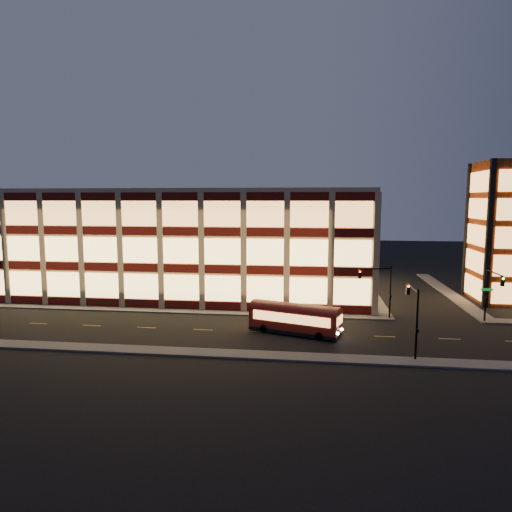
# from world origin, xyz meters

# --- Properties ---
(ground) EXTENTS (200.00, 200.00, 0.00)m
(ground) POSITION_xyz_m (0.00, 0.00, 0.00)
(ground) COLOR black
(ground) RESTS_ON ground
(sidewalk_office_south) EXTENTS (54.00, 2.00, 0.15)m
(sidewalk_office_south) POSITION_xyz_m (-3.00, 1.00, 0.07)
(sidewalk_office_south) COLOR #514F4C
(sidewalk_office_south) RESTS_ON ground
(sidewalk_office_east) EXTENTS (2.00, 30.00, 0.15)m
(sidewalk_office_east) POSITION_xyz_m (23.00, 17.00, 0.07)
(sidewalk_office_east) COLOR #514F4C
(sidewalk_office_east) RESTS_ON ground
(sidewalk_tower_west) EXTENTS (2.00, 30.00, 0.15)m
(sidewalk_tower_west) POSITION_xyz_m (34.00, 17.00, 0.07)
(sidewalk_tower_west) COLOR #514F4C
(sidewalk_tower_west) RESTS_ON ground
(sidewalk_near) EXTENTS (100.00, 2.00, 0.15)m
(sidewalk_near) POSITION_xyz_m (0.00, -13.00, 0.07)
(sidewalk_near) COLOR #514F4C
(sidewalk_near) RESTS_ON ground
(office_building) EXTENTS (50.45, 30.45, 14.50)m
(office_building) POSITION_xyz_m (-2.91, 16.91, 7.25)
(office_building) COLOR tan
(office_building) RESTS_ON ground
(stair_tower) EXTENTS (8.60, 8.60, 18.00)m
(stair_tower) POSITION_xyz_m (39.95, 11.95, 8.99)
(stair_tower) COLOR #8C3814
(stair_tower) RESTS_ON ground
(traffic_signal_far) EXTENTS (3.79, 1.87, 6.00)m
(traffic_signal_far) POSITION_xyz_m (22.21, 0.24, 4.11)
(traffic_signal_far) COLOR black
(traffic_signal_far) RESTS_ON ground
(traffic_signal_right) EXTENTS (1.20, 4.37, 6.00)m
(traffic_signal_right) POSITION_xyz_m (33.50, -0.62, 4.10)
(traffic_signal_right) COLOR black
(traffic_signal_right) RESTS_ON ground
(traffic_signal_near) EXTENTS (0.32, 4.45, 6.00)m
(traffic_signal_near) POSITION_xyz_m (23.50, -11.03, 4.13)
(traffic_signal_near) COLOR black
(traffic_signal_near) RESTS_ON ground
(trolley_bus) EXTENTS (9.26, 4.99, 3.05)m
(trolley_bus) POSITION_xyz_m (13.30, -6.13, 1.69)
(trolley_bus) COLOR maroon
(trolley_bus) RESTS_ON ground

